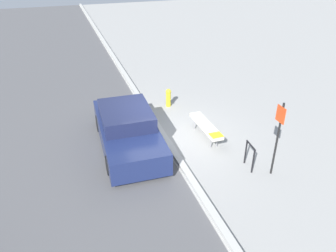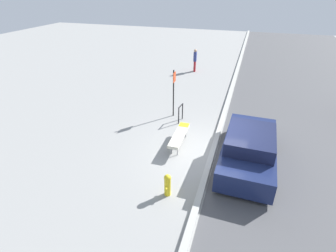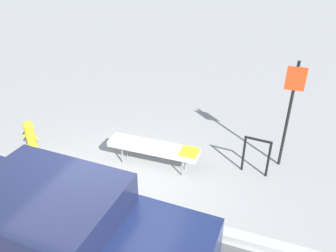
# 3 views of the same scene
# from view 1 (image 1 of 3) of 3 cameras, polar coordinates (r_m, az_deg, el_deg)

# --- Properties ---
(ground_plane) EXTENTS (60.00, 60.00, 0.00)m
(ground_plane) POSITION_cam_1_polar(r_m,az_deg,el_deg) (11.42, -0.59, -2.29)
(ground_plane) COLOR gray
(road_strip) EXTENTS (60.00, 10.00, 0.01)m
(road_strip) POSITION_cam_1_polar(r_m,az_deg,el_deg) (11.23, -26.61, -6.43)
(road_strip) COLOR #4C4C4F
(road_strip) RESTS_ON ground_plane
(curb) EXTENTS (60.00, 0.20, 0.13)m
(curb) POSITION_cam_1_polar(r_m,az_deg,el_deg) (11.39, -0.59, -2.01)
(curb) COLOR #A8A8A3
(curb) RESTS_ON ground_plane
(bench) EXTENTS (1.93, 0.43, 0.54)m
(bench) POSITION_cam_1_polar(r_m,az_deg,el_deg) (11.36, 6.62, 0.02)
(bench) COLOR gray
(bench) RESTS_ON ground_plane
(bike_rack) EXTENTS (0.55, 0.10, 0.83)m
(bike_rack) POSITION_cam_1_polar(r_m,az_deg,el_deg) (10.06, 14.05, -4.71)
(bike_rack) COLOR black
(bike_rack) RESTS_ON ground_plane
(sign_post) EXTENTS (0.36, 0.08, 2.30)m
(sign_post) POSITION_cam_1_polar(r_m,az_deg,el_deg) (9.54, 18.62, -1.19)
(sign_post) COLOR black
(sign_post) RESTS_ON ground_plane
(fire_hydrant) EXTENTS (0.36, 0.22, 0.77)m
(fire_hydrant) POSITION_cam_1_polar(r_m,az_deg,el_deg) (13.58, 0.07, 5.05)
(fire_hydrant) COLOR gold
(fire_hydrant) RESTS_ON ground_plane
(parked_car_near) EXTENTS (4.33, 1.90, 1.32)m
(parked_car_near) POSITION_cam_1_polar(r_m,az_deg,el_deg) (10.84, -7.07, -0.60)
(parked_car_near) COLOR black
(parked_car_near) RESTS_ON ground_plane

